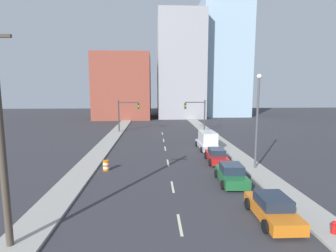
{
  "coord_description": "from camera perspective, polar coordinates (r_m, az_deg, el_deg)",
  "views": [
    {
      "loc": [
        -1.39,
        -4.9,
        7.43
      ],
      "look_at": [
        0.62,
        32.52,
        2.2
      ],
      "focal_mm": 28.0,
      "sensor_mm": 36.0,
      "label": 1
    }
  ],
  "objects": [
    {
      "name": "traffic_signal_right",
      "position": [
        46.53,
        6.67,
        3.19
      ],
      "size": [
        3.74,
        0.35,
        5.62
      ],
      "color": "#38383D",
      "rests_on": "ground"
    },
    {
      "name": "sedan_red",
      "position": [
        27.65,
        10.54,
        -6.39
      ],
      "size": [
        2.16,
        4.54,
        1.4
      ],
      "rotation": [
        0.0,
        0.0,
        -0.04
      ],
      "color": "red",
      "rests_on": "ground"
    },
    {
      "name": "traffic_signal_left",
      "position": [
        46.14,
        -9.36,
        3.1
      ],
      "size": [
        3.74,
        0.35,
        5.62
      ],
      "color": "#38383D",
      "rests_on": "ground"
    },
    {
      "name": "sedan_green",
      "position": [
        21.88,
        13.64,
        -10.21
      ],
      "size": [
        2.3,
        4.41,
        1.54
      ],
      "rotation": [
        0.0,
        0.0,
        -0.05
      ],
      "color": "#1E6033",
      "rests_on": "ground"
    },
    {
      "name": "lane_stripe_at_9m",
      "position": [
        15.55,
        2.58,
        -20.61
      ],
      "size": [
        0.16,
        2.4,
        0.01
      ],
      "primitive_type": "cube",
      "color": "beige",
      "rests_on": "ground"
    },
    {
      "name": "street_lamp",
      "position": [
        25.26,
        18.87,
        2.17
      ],
      "size": [
        0.44,
        0.44,
        8.81
      ],
      "color": "#4C4C51",
      "rests_on": "ground"
    },
    {
      "name": "building_office_center",
      "position": [
        75.02,
        2.45,
        12.58
      ],
      "size": [
        12.0,
        20.0,
        26.99
      ],
      "color": "#99999E",
      "rests_on": "ground"
    },
    {
      "name": "building_brick_left",
      "position": [
        70.88,
        -9.62,
        8.43
      ],
      "size": [
        14.0,
        16.0,
        16.32
      ],
      "color": "brown",
      "rests_on": "ground"
    },
    {
      "name": "lane_stripe_at_39m",
      "position": [
        44.69,
        -1.25,
        -1.62
      ],
      "size": [
        0.16,
        2.4,
        0.01
      ],
      "primitive_type": "cube",
      "color": "beige",
      "rests_on": "ground"
    },
    {
      "name": "traffic_barrel",
      "position": [
        25.11,
        -13.33,
        -8.36
      ],
      "size": [
        0.56,
        0.56,
        0.95
      ],
      "color": "orange",
      "rests_on": "ground"
    },
    {
      "name": "utility_pole_left_near",
      "position": [
        13.82,
        -32.64,
        -1.92
      ],
      "size": [
        1.6,
        0.32,
        10.48
      ],
      "color": "#473D33",
      "rests_on": "ground"
    },
    {
      "name": "sedan_orange",
      "position": [
        16.82,
        21.79,
        -16.36
      ],
      "size": [
        2.17,
        4.43,
        1.45
      ],
      "rotation": [
        0.0,
        0.0,
        -0.01
      ],
      "color": "orange",
      "rests_on": "ground"
    },
    {
      "name": "lane_stripe_at_21m",
      "position": [
        27.06,
        -0.02,
        -7.99
      ],
      "size": [
        0.16,
        2.4,
        0.01
      ],
      "primitive_type": "cube",
      "color": "beige",
      "rests_on": "ground"
    },
    {
      "name": "lane_stripe_at_14m",
      "position": [
        20.71,
        1.0,
        -13.07
      ],
      "size": [
        0.16,
        2.4,
        0.01
      ],
      "primitive_type": "cube",
      "color": "beige",
      "rests_on": "ground"
    },
    {
      "name": "lane_stripe_at_33m",
      "position": [
        38.68,
        -0.96,
        -3.13
      ],
      "size": [
        0.16,
        2.4,
        0.01
      ],
      "primitive_type": "cube",
      "color": "beige",
      "rests_on": "ground"
    },
    {
      "name": "sidewalk_right",
      "position": [
        53.0,
        7.07,
        -0.09
      ],
      "size": [
        2.28,
        93.5,
        0.16
      ],
      "color": "#9E9B93",
      "rests_on": "ground"
    },
    {
      "name": "box_truck_silver",
      "position": [
        33.14,
        8.58,
        -3.24
      ],
      "size": [
        2.37,
        5.55,
        2.25
      ],
      "rotation": [
        0.0,
        0.0,
        0.02
      ],
      "color": "#B2B2BC",
      "rests_on": "ground"
    },
    {
      "name": "lane_stripe_at_28m",
      "position": [
        33.43,
        -0.62,
        -4.89
      ],
      "size": [
        0.16,
        2.4,
        0.01
      ],
      "primitive_type": "cube",
      "color": "beige",
      "rests_on": "ground"
    },
    {
      "name": "fire_hydrant",
      "position": [
        16.6,
        32.39,
        -18.37
      ],
      "size": [
        0.26,
        0.26,
        0.84
      ],
      "color": "red",
      "rests_on": "ground"
    },
    {
      "name": "sidewalk_left",
      "position": [
        52.58,
        -10.18,
        -0.22
      ],
      "size": [
        2.28,
        93.5,
        0.16
      ],
      "color": "#9E9B93",
      "rests_on": "ground"
    },
    {
      "name": "building_glass_right",
      "position": [
        81.31,
        11.28,
        13.8
      ],
      "size": [
        13.0,
        20.0,
        31.86
      ],
      "color": "#99B7CC",
      "rests_on": "ground"
    }
  ]
}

